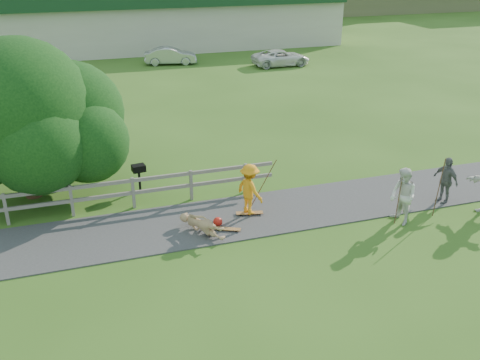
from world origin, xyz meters
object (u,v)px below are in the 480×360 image
(skater_fallen, at_px, (202,225))
(car_white, at_px, (281,58))
(spectator_b, at_px, (445,180))
(car_silver, at_px, (171,56))
(skater_rider, at_px, (250,192))
(bbq, at_px, (139,178))
(spectator_a, at_px, (403,196))
(tree, at_px, (24,136))

(skater_fallen, relative_size, car_white, 0.41)
(skater_fallen, bearing_deg, spectator_b, -32.49)
(spectator_b, relative_size, car_silver, 0.43)
(skater_fallen, distance_m, car_silver, 26.02)
(skater_rider, xyz_separation_m, bbq, (-3.15, 3.09, -0.35))
(skater_rider, height_order, spectator_a, spectator_a)
(car_white, bearing_deg, spectator_a, 166.16)
(skater_rider, distance_m, car_silver, 25.09)
(spectator_b, distance_m, bbq, 10.73)
(skater_rider, xyz_separation_m, spectator_b, (6.71, -1.12, -0.02))
(skater_fallen, distance_m, spectator_b, 8.53)
(spectator_a, bearing_deg, skater_fallen, -104.77)
(skater_rider, distance_m, skater_fallen, 2.00)
(car_white, bearing_deg, tree, 136.36)
(spectator_a, distance_m, spectator_b, 2.42)
(car_white, relative_size, tree, 0.55)
(car_silver, height_order, tree, tree)
(car_white, bearing_deg, skater_fallen, 151.72)
(skater_fallen, xyz_separation_m, spectator_b, (8.50, -0.41, 0.52))
(skater_rider, height_order, car_silver, skater_rider)
(car_white, height_order, bbq, car_white)
(spectator_b, distance_m, car_silver, 26.46)
(spectator_a, relative_size, spectator_b, 1.12)
(skater_rider, distance_m, spectator_b, 6.80)
(spectator_b, relative_size, car_white, 0.39)
(spectator_a, relative_size, bbq, 1.86)
(car_silver, distance_m, bbq, 22.57)
(spectator_a, distance_m, bbq, 9.13)
(tree, bearing_deg, bbq, -11.05)
(skater_fallen, bearing_deg, tree, 108.28)
(bbq, bearing_deg, car_silver, 68.00)
(skater_fallen, xyz_separation_m, spectator_a, (6.23, -1.26, 0.62))
(skater_fallen, distance_m, car_white, 25.49)
(spectator_b, relative_size, bbq, 1.66)
(spectator_a, height_order, bbq, spectator_a)
(spectator_a, xyz_separation_m, spectator_b, (2.27, 0.84, -0.10))
(skater_rider, height_order, tree, tree)
(spectator_a, bearing_deg, car_silver, -178.97)
(skater_rider, relative_size, car_white, 0.40)
(skater_rider, relative_size, bbq, 1.70)
(spectator_a, distance_m, car_silver, 27.02)
(spectator_b, bearing_deg, skater_rider, -112.21)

